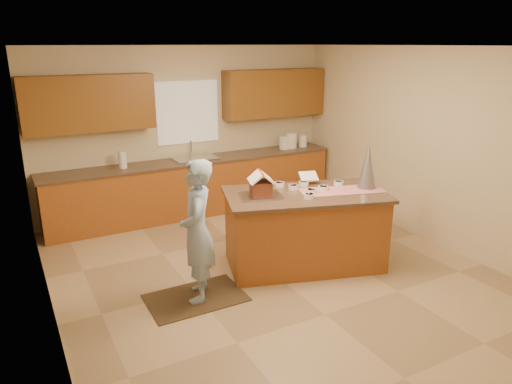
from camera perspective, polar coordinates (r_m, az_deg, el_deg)
floor at (r=6.03m, az=1.77°, el=-9.48°), size 5.50×5.50×0.00m
ceiling at (r=5.37m, az=2.05°, el=17.14°), size 5.50×5.50×0.00m
wall_back at (r=7.99m, az=-8.21°, el=7.34°), size 5.50×5.50×0.00m
wall_front at (r=3.59m, az=24.86°, el=-6.86°), size 5.50×5.50×0.00m
wall_left at (r=4.84m, az=-24.60°, el=-0.74°), size 5.50×5.50×0.00m
wall_right at (r=7.12m, az=19.62°, el=5.27°), size 5.50×5.50×0.00m
stone_accent at (r=4.11m, az=-23.18°, el=-5.10°), size 0.00×2.50×2.50m
window_curtain at (r=7.91m, az=-8.22°, el=9.44°), size 1.05×0.03×1.00m
back_counter_base at (r=7.92m, az=-7.16°, el=0.53°), size 4.80×0.60×0.88m
back_counter_top at (r=7.80m, az=-7.29°, el=3.76°), size 4.85×0.63×0.04m
upper_cabinet_left at (r=7.34m, az=-19.44°, el=10.00°), size 1.85×0.35×0.80m
upper_cabinet_right at (r=8.42m, az=2.20°, el=11.79°), size 1.85×0.35×0.80m
sink at (r=7.81m, az=-7.28°, el=3.69°), size 0.70×0.45×0.12m
faucet at (r=7.93m, az=-7.81°, el=5.15°), size 0.03×0.03×0.28m
island_base at (r=6.05m, az=5.83°, el=-4.66°), size 2.08×1.46×0.92m
island_top at (r=5.88m, az=5.98°, el=-0.30°), size 2.19×1.57×0.04m
table_runner at (r=6.03m, az=10.28°, el=0.19°), size 1.11×0.67×0.01m
baking_tray at (r=5.68m, az=0.57°, el=-0.48°), size 0.57×0.48×0.03m
cookbook at (r=6.26m, az=6.32°, el=1.88°), size 0.27×0.24×0.10m
tinsel_tree at (r=6.13m, az=13.27°, el=3.06°), size 0.29×0.29×0.58m
rug at (r=5.48m, az=-7.24°, el=-12.48°), size 1.07×0.70×0.01m
boy at (r=5.15m, az=-7.06°, el=-4.69°), size 0.58×0.68×1.57m
canister_a at (r=8.52m, az=3.39°, el=5.97°), size 0.17×0.17×0.23m
canister_b at (r=8.59m, az=4.28°, el=6.20°), size 0.19×0.19×0.28m
canister_c at (r=8.73m, az=5.65°, el=6.13°), size 0.15×0.15×0.21m
paper_towel at (r=7.44m, az=-15.72°, el=3.74°), size 0.12×0.12×0.26m
gingerbread_house at (r=5.65m, az=0.58°, el=0.71°), size 0.36×0.37×0.30m
candy_bowls at (r=5.99m, az=6.31°, el=0.53°), size 0.83×0.71×0.06m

